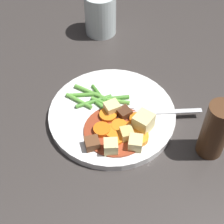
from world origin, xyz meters
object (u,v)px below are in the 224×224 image
carrot_slice_3 (116,140)px  carrot_slice_0 (137,120)px  carrot_slice_6 (108,115)px  carrot_slice_2 (139,137)px  carrot_slice_5 (113,131)px  meat_chunk_1 (124,113)px  carrot_slice_7 (120,126)px  pepper_mill (216,130)px  carrot_slice_4 (131,127)px  fork (155,112)px  meat_chunk_0 (92,143)px  carrot_slice_1 (102,130)px  potato_chunk_1 (112,107)px  dinner_plate (112,115)px  potato_chunk_2 (111,147)px  potato_chunk_4 (127,134)px  potato_chunk_3 (143,122)px  water_glass (100,14)px  potato_chunk_0 (136,143)px

carrot_slice_3 → carrot_slice_0: bearing=119.9°
carrot_slice_6 → carrot_slice_2: bearing=27.8°
carrot_slice_5 → meat_chunk_1: (-0.03, 0.03, 0.00)m
carrot_slice_7 → pepper_mill: size_ratio=0.26×
carrot_slice_4 → fork: size_ratio=0.15×
carrot_slice_4 → meat_chunk_0: meat_chunk_0 is taller
carrot_slice_1 → potato_chunk_1: bearing=140.0°
dinner_plate → fork: (0.03, 0.08, 0.01)m
carrot_slice_1 → dinner_plate: bearing=139.9°
carrot_slice_0 → carrot_slice_5: size_ratio=0.94×
carrot_slice_0 → meat_chunk_1: meat_chunk_1 is taller
carrot_slice_3 → carrot_slice_4: bearing=117.5°
potato_chunk_2 → potato_chunk_4: potato_chunk_2 is taller
potato_chunk_1 → potato_chunk_2: 0.10m
potato_chunk_3 → meat_chunk_0: 0.10m
carrot_slice_4 → carrot_slice_6: 0.05m
carrot_slice_1 → carrot_slice_6: bearing=143.8°
potato_chunk_4 → pepper_mill: 0.16m
carrot_slice_4 → fork: carrot_slice_4 is taller
carrot_slice_4 → potato_chunk_1: size_ratio=0.94×
carrot_slice_6 → dinner_plate: bearing=129.6°
carrot_slice_1 → carrot_slice_7: 0.04m
carrot_slice_0 → potato_chunk_4: potato_chunk_4 is taller
potato_chunk_3 → potato_chunk_2: bearing=-68.7°
carrot_slice_1 → potato_chunk_2: potato_chunk_2 is taller
carrot_slice_5 → pepper_mill: bearing=62.3°
potato_chunk_1 → water_glass: water_glass is taller
dinner_plate → fork: fork is taller
potato_chunk_1 → potato_chunk_2: bearing=-20.8°
carrot_slice_1 → potato_chunk_3: bearing=76.9°
carrot_slice_4 → carrot_slice_5: size_ratio=0.80×
potato_chunk_4 → meat_chunk_1: 0.05m
carrot_slice_2 → potato_chunk_3: (-0.02, 0.02, 0.01)m
potato_chunk_4 → pepper_mill: pepper_mill is taller
carrot_slice_1 → carrot_slice_5: carrot_slice_1 is taller
carrot_slice_7 → fork: size_ratio=0.18×
potato_chunk_0 → potato_chunk_1: size_ratio=0.99×
carrot_slice_7 → pepper_mill: pepper_mill is taller
carrot_slice_5 → carrot_slice_6: bearing=173.4°
carrot_slice_5 → water_glass: bearing=166.0°
carrot_slice_7 → carrot_slice_3: bearing=-33.8°
water_glass → carrot_slice_0: bearing=-5.1°
carrot_slice_6 → water_glass: water_glass is taller
carrot_slice_4 → meat_chunk_1: bearing=-178.7°
carrot_slice_1 → potato_chunk_2: bearing=2.4°
potato_chunk_2 → meat_chunk_0: potato_chunk_2 is taller
potato_chunk_2 → carrot_slice_2: bearing=97.4°
carrot_slice_4 → potato_chunk_0: size_ratio=0.95×
meat_chunk_0 → potato_chunk_0: bearing=70.7°
carrot_slice_0 → carrot_slice_2: 0.04m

